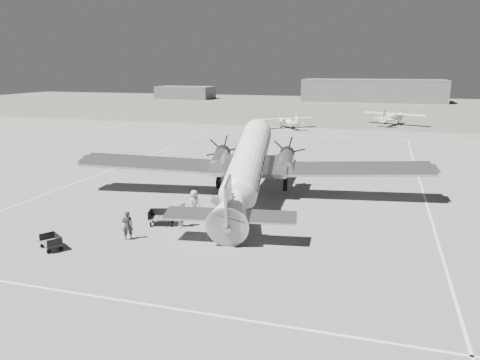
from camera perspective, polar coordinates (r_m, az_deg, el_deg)
name	(u,v)px	position (r m, az deg, el deg)	size (l,w,h in m)	color
ground	(254,214)	(33.51, 1.77, -4.20)	(260.00, 260.00, 0.00)	slate
taxi_line_near	(171,308)	(21.36, -8.46, -15.19)	(60.00, 0.15, 0.01)	silver
taxi_line_right	(435,231)	(32.69, 22.64, -5.74)	(0.15, 80.00, 0.01)	silver
taxi_line_left	(110,170)	(49.61, -15.53, 1.19)	(0.15, 60.00, 0.01)	silver
taxi_line_horizon	(324,137)	(72.03, 10.16, 5.22)	(90.00, 0.15, 0.01)	silver
grass_infield	(350,107)	(126.50, 13.24, 8.61)	(260.00, 90.00, 0.01)	#59574B
hangar_main	(373,90)	(151.01, 15.90, 10.46)	(42.00, 14.00, 6.60)	#616161
shed_secondary	(185,93)	(159.17, -6.67, 10.54)	(18.00, 10.00, 4.00)	#515151
dc3_airliner	(248,167)	(35.93, 0.93, 1.61)	(29.13, 20.21, 5.55)	#A6A6A9
light_plane_left	(288,123)	(81.16, 5.83, 6.98)	(9.37, 7.61, 1.95)	silver
light_plane_right	(393,118)	(89.63, 18.15, 7.15)	(11.59, 9.41, 2.41)	silver
baggage_cart_near	(162,218)	(31.63, -9.52, -4.53)	(1.77, 1.25, 1.00)	#515151
baggage_cart_far	(51,242)	(29.23, -22.04, -7.07)	(1.48, 1.05, 0.84)	#515151
ground_crew	(128,225)	(29.29, -13.55, -5.38)	(0.66, 0.43, 1.81)	#282828
ramp_agent	(183,214)	(30.93, -6.91, -4.17)	(0.83, 0.64, 1.70)	beige
passenger	(194,204)	(32.77, -5.61, -2.90)	(0.95, 0.62, 1.94)	#AEAEAC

